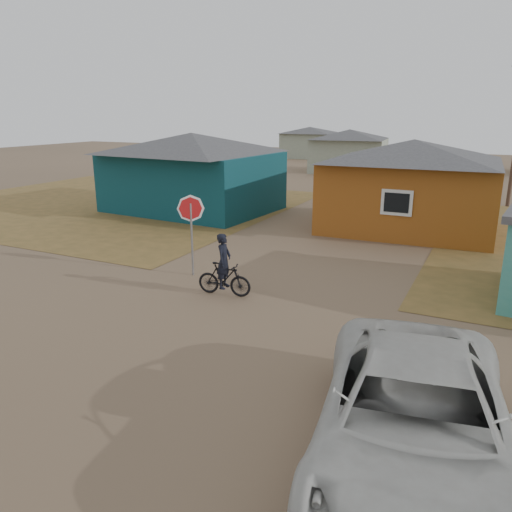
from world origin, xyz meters
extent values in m
plane|color=brown|center=(0.00, 0.00, 0.00)|extent=(120.00, 120.00, 0.00)
cube|color=brown|center=(-14.00, 13.00, 0.01)|extent=(20.00, 18.00, 0.00)
cube|color=#0B363E|center=(-8.50, 13.50, 1.50)|extent=(8.40, 6.54, 3.00)
pyramid|color=#3B3B3E|center=(-8.50, 13.50, 3.50)|extent=(8.93, 7.08, 1.00)
cube|color=#964F17|center=(2.50, 14.00, 1.50)|extent=(7.21, 6.24, 3.00)
pyramid|color=#3B3B3E|center=(2.50, 14.00, 3.45)|extent=(7.72, 6.76, 0.90)
cube|color=silver|center=(2.50, 10.97, 1.65)|extent=(1.20, 0.06, 1.00)
cube|color=black|center=(2.50, 10.94, 1.65)|extent=(0.95, 0.04, 0.75)
cube|color=#939E87|center=(-6.00, 34.00, 1.40)|extent=(6.49, 5.60, 2.80)
pyramid|color=#3B3B3E|center=(-6.00, 34.00, 3.20)|extent=(7.04, 6.15, 0.80)
cube|color=#939E87|center=(-14.00, 46.00, 1.35)|extent=(5.75, 5.28, 2.70)
pyramid|color=#3B3B3E|center=(-14.00, 46.00, 3.05)|extent=(6.28, 5.81, 0.70)
cylinder|color=gray|center=(-2.48, 4.18, 1.16)|extent=(0.07, 0.07, 2.32)
imported|color=black|center=(-0.68, 3.06, 0.48)|extent=(1.63, 0.64, 0.95)
imported|color=black|center=(-0.68, 3.06, 1.01)|extent=(0.44, 0.61, 1.57)
imported|color=beige|center=(5.33, -2.05, 0.83)|extent=(3.70, 6.32, 1.65)
camera|label=1|loc=(6.02, -8.54, 5.03)|focal=35.00mm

